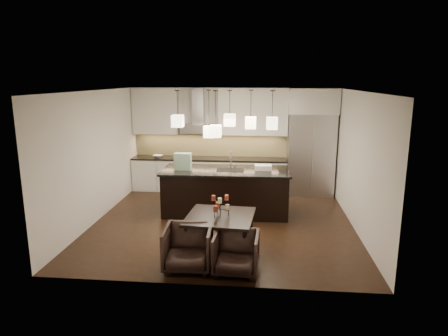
# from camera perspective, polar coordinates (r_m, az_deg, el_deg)

# --- Properties ---
(floor) EXTENTS (5.50, 5.50, 0.02)m
(floor) POSITION_cam_1_polar(r_m,az_deg,el_deg) (8.77, -0.13, -7.70)
(floor) COLOR black
(floor) RESTS_ON ground
(ceiling) EXTENTS (5.50, 5.50, 0.02)m
(ceiling) POSITION_cam_1_polar(r_m,az_deg,el_deg) (8.22, -0.14, 11.05)
(ceiling) COLOR white
(ceiling) RESTS_ON wall_back
(wall_back) EXTENTS (5.50, 0.02, 2.80)m
(wall_back) POSITION_cam_1_polar(r_m,az_deg,el_deg) (11.09, 1.27, 4.16)
(wall_back) COLOR silver
(wall_back) RESTS_ON ground
(wall_front) EXTENTS (5.50, 0.02, 2.80)m
(wall_front) POSITION_cam_1_polar(r_m,az_deg,el_deg) (5.72, -2.86, -4.05)
(wall_front) COLOR silver
(wall_front) RESTS_ON ground
(wall_left) EXTENTS (0.02, 5.50, 2.80)m
(wall_left) POSITION_cam_1_polar(r_m,az_deg,el_deg) (9.07, -17.76, 1.63)
(wall_left) COLOR silver
(wall_left) RESTS_ON ground
(wall_right) EXTENTS (0.02, 5.50, 2.80)m
(wall_right) POSITION_cam_1_polar(r_m,az_deg,el_deg) (8.57, 18.57, 0.95)
(wall_right) COLOR silver
(wall_right) RESTS_ON ground
(refrigerator) EXTENTS (1.20, 0.72, 2.15)m
(refrigerator) POSITION_cam_1_polar(r_m,az_deg,el_deg) (10.82, 12.28, 1.91)
(refrigerator) COLOR #B7B7BA
(refrigerator) RESTS_ON floor
(fridge_panel) EXTENTS (1.26, 0.72, 0.65)m
(fridge_panel) POSITION_cam_1_polar(r_m,az_deg,el_deg) (10.65, 12.64, 9.32)
(fridge_panel) COLOR silver
(fridge_panel) RESTS_ON refrigerator
(lower_cabinets) EXTENTS (4.21, 0.62, 0.88)m
(lower_cabinets) POSITION_cam_1_polar(r_m,az_deg,el_deg) (11.02, -2.12, -0.99)
(lower_cabinets) COLOR silver
(lower_cabinets) RESTS_ON floor
(countertop) EXTENTS (4.21, 0.66, 0.04)m
(countertop) POSITION_cam_1_polar(r_m,az_deg,el_deg) (10.92, -2.14, 1.35)
(countertop) COLOR black
(countertop) RESTS_ON lower_cabinets
(backsplash) EXTENTS (4.21, 0.02, 0.63)m
(backsplash) POSITION_cam_1_polar(r_m,az_deg,el_deg) (11.15, -1.95, 3.34)
(backsplash) COLOR #D7CB88
(backsplash) RESTS_ON countertop
(upper_cab_left) EXTENTS (1.25, 0.35, 1.25)m
(upper_cab_left) POSITION_cam_1_polar(r_m,az_deg,el_deg) (11.17, -9.71, 8.05)
(upper_cab_left) COLOR silver
(upper_cab_left) RESTS_ON wall_back
(upper_cab_right) EXTENTS (1.85, 0.35, 1.25)m
(upper_cab_right) POSITION_cam_1_polar(r_m,az_deg,el_deg) (10.79, 4.18, 8.03)
(upper_cab_right) COLOR silver
(upper_cab_right) RESTS_ON wall_back
(hood_canopy) EXTENTS (0.90, 0.52, 0.24)m
(hood_canopy) POSITION_cam_1_polar(r_m,az_deg,el_deg) (10.88, -3.72, 5.67)
(hood_canopy) COLOR #B7B7BA
(hood_canopy) RESTS_ON wall_back
(hood_chimney) EXTENTS (0.30, 0.28, 0.96)m
(hood_chimney) POSITION_cam_1_polar(r_m,az_deg,el_deg) (10.93, -3.67, 8.86)
(hood_chimney) COLOR #B7B7BA
(hood_chimney) RESTS_ON hood_canopy
(fruit_bowl) EXTENTS (0.30, 0.30, 0.06)m
(fruit_bowl) POSITION_cam_1_polar(r_m,az_deg,el_deg) (11.14, -9.43, 1.68)
(fruit_bowl) COLOR silver
(fruit_bowl) RESTS_ON countertop
(island_body) EXTENTS (2.81, 1.17, 0.98)m
(island_body) POSITION_cam_1_polar(r_m,az_deg,el_deg) (9.16, 0.23, -3.51)
(island_body) COLOR black
(island_body) RESTS_ON floor
(island_top) EXTENTS (2.90, 1.26, 0.04)m
(island_top) POSITION_cam_1_polar(r_m,az_deg,el_deg) (9.03, 0.24, -0.38)
(island_top) COLOR black
(island_top) RESTS_ON island_body
(faucet) EXTENTS (0.12, 0.27, 0.42)m
(faucet) POSITION_cam_1_polar(r_m,az_deg,el_deg) (9.08, 0.99, 1.20)
(faucet) COLOR silver
(faucet) RESTS_ON island_top
(tote_bag) EXTENTS (0.38, 0.21, 0.38)m
(tote_bag) POSITION_cam_1_polar(r_m,az_deg,el_deg) (9.04, -5.89, 0.94)
(tote_bag) COLOR #226638
(tote_bag) RESTS_ON island_top
(food_container) EXTENTS (0.38, 0.27, 0.11)m
(food_container) POSITION_cam_1_polar(r_m,az_deg,el_deg) (9.04, 5.61, 0.09)
(food_container) COLOR silver
(food_container) RESTS_ON island_top
(dining_table) EXTENTS (1.24, 1.24, 0.69)m
(dining_table) POSITION_cam_1_polar(r_m,az_deg,el_deg) (7.18, -0.55, -9.41)
(dining_table) COLOR black
(dining_table) RESTS_ON floor
(candelabra) EXTENTS (0.36, 0.36, 0.41)m
(candelabra) POSITION_cam_1_polar(r_m,az_deg,el_deg) (6.99, -0.56, -5.24)
(candelabra) COLOR black
(candelabra) RESTS_ON dining_table
(candle_a) EXTENTS (0.08, 0.08, 0.09)m
(candle_a) POSITION_cam_1_polar(r_m,az_deg,el_deg) (6.98, 0.49, -5.60)
(candle_a) COLOR #F4EFA2
(candle_a) RESTS_ON candelabra
(candle_b) EXTENTS (0.08, 0.08, 0.09)m
(candle_b) POSITION_cam_1_polar(r_m,az_deg,el_deg) (7.12, -0.91, -5.24)
(candle_b) COLOR #CB4A33
(candle_b) RESTS_ON candelabra
(candle_c) EXTENTS (0.08, 0.08, 0.09)m
(candle_c) POSITION_cam_1_polar(r_m,az_deg,el_deg) (6.91, -1.26, -5.80)
(candle_c) COLOR maroon
(candle_c) RESTS_ON candelabra
(candle_d) EXTENTS (0.08, 0.08, 0.09)m
(candle_d) POSITION_cam_1_polar(r_m,az_deg,el_deg) (7.02, 0.38, -4.24)
(candle_d) COLOR #CB4A33
(candle_d) RESTS_ON candelabra
(candle_e) EXTENTS (0.08, 0.08, 0.09)m
(candle_e) POSITION_cam_1_polar(r_m,az_deg,el_deg) (7.00, -1.50, -4.29)
(candle_e) COLOR maroon
(candle_e) RESTS_ON candelabra
(candle_f) EXTENTS (0.08, 0.08, 0.09)m
(candle_f) POSITION_cam_1_polar(r_m,az_deg,el_deg) (6.84, -0.59, -4.69)
(candle_f) COLOR #F4EFA2
(candle_f) RESTS_ON candelabra
(armchair_left) EXTENTS (0.80, 0.82, 0.72)m
(armchair_left) POSITION_cam_1_polar(r_m,az_deg,el_deg) (6.64, -5.15, -11.26)
(armchair_left) COLOR black
(armchair_left) RESTS_ON floor
(armchair_right) EXTENTS (0.74, 0.76, 0.66)m
(armchair_right) POSITION_cam_1_polar(r_m,az_deg,el_deg) (6.50, 1.74, -12.01)
(armchair_right) COLOR black
(armchair_right) RESTS_ON floor
(pendant_a) EXTENTS (0.24, 0.24, 0.26)m
(pendant_a) POSITION_cam_1_polar(r_m,az_deg,el_deg) (8.80, -6.64, 6.68)
(pendant_a) COLOR #FEEFC3
(pendant_a) RESTS_ON ceiling
(pendant_b) EXTENTS (0.24, 0.24, 0.26)m
(pendant_b) POSITION_cam_1_polar(r_m,az_deg,el_deg) (9.13, -2.13, 5.19)
(pendant_b) COLOR #FEEFC3
(pendant_b) RESTS_ON ceiling
(pendant_c) EXTENTS (0.24, 0.24, 0.26)m
(pendant_c) POSITION_cam_1_polar(r_m,az_deg,el_deg) (8.74, 0.82, 6.86)
(pendant_c) COLOR #FEEFC3
(pendant_c) RESTS_ON ceiling
(pendant_d) EXTENTS (0.24, 0.24, 0.26)m
(pendant_d) POSITION_cam_1_polar(r_m,az_deg,el_deg) (9.04, 3.83, 6.46)
(pendant_d) COLOR #FEEFC3
(pendant_d) RESTS_ON ceiling
(pendant_e) EXTENTS (0.24, 0.24, 0.26)m
(pendant_e) POSITION_cam_1_polar(r_m,az_deg,el_deg) (8.69, 6.87, 6.36)
(pendant_e) COLOR #FEEFC3
(pendant_e) RESTS_ON ceiling
(pendant_f) EXTENTS (0.24, 0.24, 0.26)m
(pendant_f) POSITION_cam_1_polar(r_m,az_deg,el_deg) (8.66, -1.22, 5.28)
(pendant_f) COLOR #FEEFC3
(pendant_f) RESTS_ON ceiling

